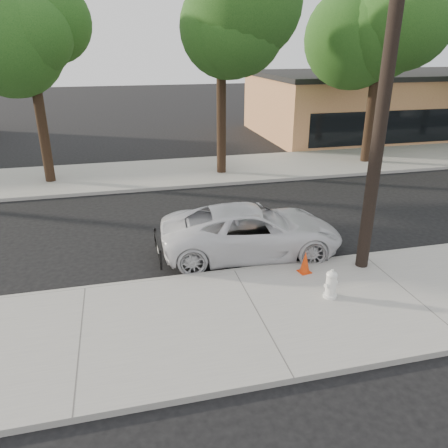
{
  "coord_description": "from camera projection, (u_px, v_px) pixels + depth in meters",
  "views": [
    {
      "loc": [
        -2.83,
        -12.5,
        5.99
      ],
      "look_at": [
        0.03,
        -0.79,
        1.0
      ],
      "focal_mm": 35.0,
      "sensor_mm": 36.0,
      "label": 1
    }
  ],
  "objects": [
    {
      "name": "utility_pole",
      "position": [
        384.0,
        101.0,
        10.7
      ],
      "size": [
        1.4,
        0.34,
        9.0
      ],
      "color": "black",
      "rests_on": "near_sidewalk"
    },
    {
      "name": "tree_b",
      "position": [
        33.0,
        39.0,
        17.74
      ],
      "size": [
        4.34,
        4.2,
        8.45
      ],
      "color": "black",
      "rests_on": "far_sidewalk"
    },
    {
      "name": "building_main",
      "position": [
        385.0,
        104.0,
        31.24
      ],
      "size": [
        18.0,
        10.0,
        4.0
      ],
      "primitive_type": "cube",
      "color": "#BA704D",
      "rests_on": "ground"
    },
    {
      "name": "near_sidewalk",
      "position": [
        258.0,
        316.0,
        10.24
      ],
      "size": [
        90.0,
        4.4,
        0.15
      ],
      "primitive_type": "cube",
      "color": "gray",
      "rests_on": "ground"
    },
    {
      "name": "tree_d",
      "position": [
        385.0,
        35.0,
        21.07
      ],
      "size": [
        4.5,
        4.35,
        8.75
      ],
      "color": "black",
      "rests_on": "far_sidewalk"
    },
    {
      "name": "police_cruiser",
      "position": [
        252.0,
        231.0,
        13.2
      ],
      "size": [
        5.64,
        2.97,
        1.51
      ],
      "primitive_type": "imported",
      "rotation": [
        0.0,
        0.0,
        1.48
      ],
      "color": "silver",
      "rests_on": "ground"
    },
    {
      "name": "curb_near",
      "position": [
        234.0,
        272.0,
        12.21
      ],
      "size": [
        90.0,
        0.12,
        0.16
      ],
      "primitive_type": "cube",
      "color": "#9E9B93",
      "rests_on": "ground"
    },
    {
      "name": "ground",
      "position": [
        217.0,
        244.0,
        14.13
      ],
      "size": [
        120.0,
        120.0,
        0.0
      ],
      "primitive_type": "plane",
      "color": "black",
      "rests_on": "ground"
    },
    {
      "name": "tree_c",
      "position": [
        227.0,
        21.0,
        18.83
      ],
      "size": [
        4.96,
        4.8,
        9.55
      ],
      "color": "black",
      "rests_on": "far_sidewalk"
    },
    {
      "name": "traffic_cone",
      "position": [
        305.0,
        262.0,
        11.94
      ],
      "size": [
        0.37,
        0.37,
        0.62
      ],
      "rotation": [
        0.0,
        0.0,
        0.18
      ],
      "color": "red",
      "rests_on": "near_sidewalk"
    },
    {
      "name": "fire_hydrant",
      "position": [
        331.0,
        285.0,
        10.75
      ],
      "size": [
        0.39,
        0.35,
        0.71
      ],
      "rotation": [
        0.0,
        0.0,
        0.32
      ],
      "color": "white",
      "rests_on": "near_sidewalk"
    },
    {
      "name": "far_sidewalk",
      "position": [
        179.0,
        172.0,
        21.73
      ],
      "size": [
        90.0,
        5.0,
        0.15
      ],
      "primitive_type": "cube",
      "color": "gray",
      "rests_on": "ground"
    }
  ]
}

